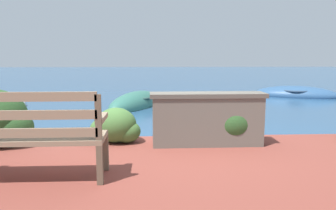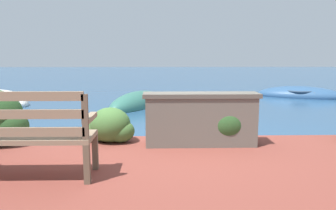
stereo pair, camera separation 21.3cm
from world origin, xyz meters
name	(u,v)px [view 1 (the left image)]	position (x,y,z in m)	size (l,w,h in m)	color
ground_plane	(175,149)	(0.00, 0.00, 0.00)	(80.00, 80.00, 0.00)	navy
park_bench	(30,134)	(-1.60, -1.78, 0.70)	(1.50, 0.48, 0.93)	brown
stone_wall	(207,119)	(0.41, -0.53, 0.60)	(1.63, 0.39, 0.75)	#666056
hedge_clump_left	(115,127)	(-0.91, -0.32, 0.44)	(0.75, 0.54, 0.51)	#426B33
hedge_clump_centre	(230,124)	(0.77, -0.41, 0.49)	(0.91, 0.66, 0.62)	#2D5628
rowboat_nearest	(136,104)	(-0.82, 4.54, 0.07)	(2.00, 2.94, 0.78)	#336B5B
rowboat_far	(295,95)	(4.95, 6.68, 0.06)	(3.20, 2.33, 0.69)	#2D517A
mooring_buoy	(222,108)	(1.54, 3.65, 0.07)	(0.46, 0.46, 0.41)	white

